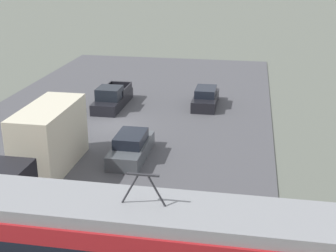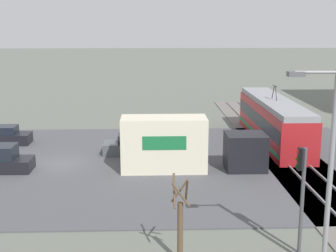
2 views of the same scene
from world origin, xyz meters
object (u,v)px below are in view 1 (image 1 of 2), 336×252
box_truck (40,149)px  sedan_car_1 (131,147)px  light_rail_tram (145,250)px  sedan_car_0 (206,98)px  pickup_truck (112,99)px

box_truck → sedan_car_1: bearing=-140.3°
light_rail_tram → sedan_car_0: size_ratio=3.28×
pickup_truck → sedan_car_0: bearing=-168.1°
light_rail_tram → sedan_car_0: light_rail_tram is taller
light_rail_tram → sedan_car_1: 11.99m
sedan_car_0 → sedan_car_1: 11.43m
light_rail_tram → pickup_truck: (7.43, -20.82, -1.06)m
sedan_car_1 → light_rail_tram: bearing=106.8°
sedan_car_0 → sedan_car_1: sedan_car_1 is taller
pickup_truck → sedan_car_1: pickup_truck is taller
box_truck → pickup_truck: 12.86m
pickup_truck → sedan_car_1: size_ratio=1.18×
sedan_car_0 → box_truck: bearing=62.5°
light_rail_tram → box_truck: 11.03m
box_truck → sedan_car_0: (-7.47, -14.36, -1.05)m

